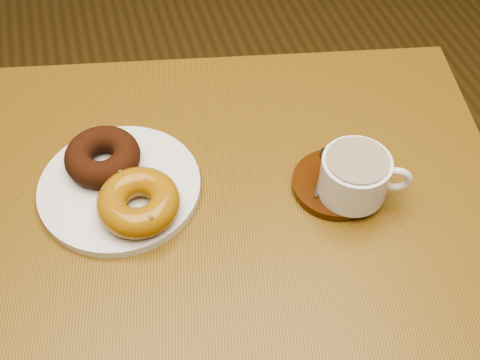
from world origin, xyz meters
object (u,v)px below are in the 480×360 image
object	(u,v)px
donut_plate	(120,187)
saucer	(336,184)
coffee_cup	(356,176)
cafe_table	(229,238)

from	to	relation	value
donut_plate	saucer	world-z (taller)	same
donut_plate	saucer	bearing A→B (deg)	-14.73
donut_plate	coffee_cup	size ratio (longest dim) A/B	1.91
saucer	coffee_cup	distance (m)	0.05
donut_plate	cafe_table	bearing A→B (deg)	-16.39
cafe_table	donut_plate	size ratio (longest dim) A/B	3.91
coffee_cup	cafe_table	bearing A→B (deg)	-175.10
cafe_table	donut_plate	xyz separation A→B (m)	(-0.16, 0.05, 0.14)
saucer	coffee_cup	xyz separation A→B (m)	(0.02, -0.02, 0.04)
cafe_table	donut_plate	distance (m)	0.21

